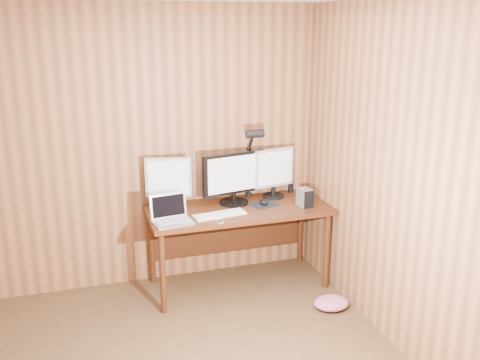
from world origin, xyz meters
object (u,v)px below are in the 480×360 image
monitor_left (168,181)px  laptop (171,215)px  monitor_right (274,171)px  desk (236,218)px  mouse (264,202)px  phone (220,221)px  desk_lamp (252,153)px  speaker (291,186)px  hard_drive (305,197)px  keyboard (220,214)px  monitor_center (234,177)px

monitor_left → laptop: (-0.05, -0.36, -0.19)m
monitor_right → monitor_left: bearing=167.1°
desk → mouse: size_ratio=14.20×
monitor_left → monitor_right: 0.98m
phone → monitor_left: bearing=122.4°
desk_lamp → monitor_left: bearing=-177.2°
monitor_left → mouse: monitor_left is taller
speaker → desk_lamp: desk_lamp is taller
mouse → speaker: (0.38, 0.28, 0.03)m
desk → hard_drive: bearing=-19.7°
hard_drive → monitor_right: bearing=111.4°
speaker → mouse: bearing=-143.5°
hard_drive → phone: hard_drive is taller
keyboard → phone: (-0.04, -0.15, -0.01)m
desk → laptop: (-0.63, -0.23, 0.18)m
monitor_right → speaker: 0.30m
hard_drive → laptop: bearing=174.5°
keyboard → monitor_right: bearing=20.9°
monitor_right → speaker: monitor_right is taller
mouse → desk_lamp: (-0.04, 0.22, 0.41)m
desk → keyboard: 0.33m
monitor_left → keyboard: (0.37, -0.34, -0.23)m
laptop → keyboard: size_ratio=0.73×
desk → desk_lamp: size_ratio=2.26×
hard_drive → keyboard: bearing=174.1°
phone → speaker: (0.87, 0.58, 0.05)m
monitor_center → phone: (-0.25, -0.42, -0.24)m
monitor_center → monitor_right: monitor_center is taller
speaker → desk_lamp: 0.57m
desk → keyboard: keyboard is taller
desk → keyboard: (-0.21, -0.22, 0.13)m
desk → phone: size_ratio=17.57×
speaker → keyboard: bearing=-152.6°
desk → phone: phone is taller
monitor_right → speaker: (0.21, 0.09, -0.19)m
monitor_center → keyboard: 0.42m
keyboard → speaker: 0.94m
keyboard → monitor_center: bearing=44.3°
monitor_center → speaker: bearing=3.2°
monitor_left → phone: 0.63m
mouse → keyboard: bearing=-177.7°
monitor_left → laptop: 0.41m
desk → keyboard: bearing=-134.2°
phone → monitor_center: bearing=57.6°
hard_drive → desk_lamp: desk_lamp is taller
laptop → speaker: (1.25, 0.45, 0.00)m
monitor_left → keyboard: monitor_left is taller
hard_drive → desk_lamp: size_ratio=0.23×
mouse → monitor_center: bearing=137.8°
monitor_left → monitor_right: bearing=14.0°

